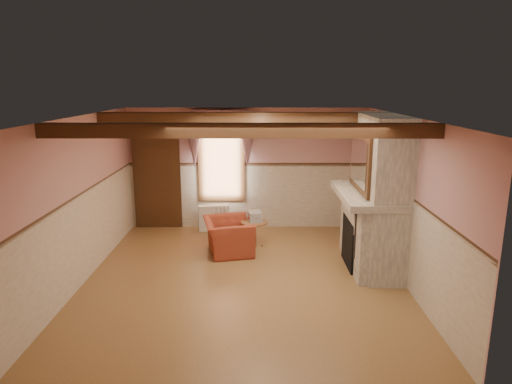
{
  "coord_description": "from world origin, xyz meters",
  "views": [
    {
      "loc": [
        0.25,
        -7.42,
        3.32
      ],
      "look_at": [
        0.21,
        0.8,
        1.36
      ],
      "focal_mm": 32.0,
      "sensor_mm": 36.0,
      "label": 1
    }
  ],
  "objects_px": {
    "armchair": "(228,236)",
    "side_table": "(254,234)",
    "radiator": "(214,218)",
    "bowl": "(368,189)",
    "oil_lamp": "(361,177)",
    "mantel_clock": "(359,178)"
  },
  "relations": [
    {
      "from": "radiator",
      "to": "oil_lamp",
      "type": "bearing_deg",
      "value": -36.27
    },
    {
      "from": "armchair",
      "to": "oil_lamp",
      "type": "xyz_separation_m",
      "value": [
        2.6,
        0.0,
        1.22
      ]
    },
    {
      "from": "mantel_clock",
      "to": "oil_lamp",
      "type": "relative_size",
      "value": 0.86
    },
    {
      "from": "bowl",
      "to": "oil_lamp",
      "type": "bearing_deg",
      "value": 90.0
    },
    {
      "from": "armchair",
      "to": "side_table",
      "type": "xyz_separation_m",
      "value": [
        0.52,
        0.32,
        -0.07
      ]
    },
    {
      "from": "side_table",
      "to": "radiator",
      "type": "height_order",
      "value": "radiator"
    },
    {
      "from": "mantel_clock",
      "to": "oil_lamp",
      "type": "distance_m",
      "value": 0.13
    },
    {
      "from": "oil_lamp",
      "to": "mantel_clock",
      "type": "bearing_deg",
      "value": 90.0
    },
    {
      "from": "armchair",
      "to": "bowl",
      "type": "height_order",
      "value": "bowl"
    },
    {
      "from": "bowl",
      "to": "oil_lamp",
      "type": "xyz_separation_m",
      "value": [
        0.0,
        0.64,
        0.1
      ]
    },
    {
      "from": "radiator",
      "to": "mantel_clock",
      "type": "relative_size",
      "value": 2.92
    },
    {
      "from": "armchair",
      "to": "mantel_clock",
      "type": "relative_size",
      "value": 4.39
    },
    {
      "from": "armchair",
      "to": "side_table",
      "type": "distance_m",
      "value": 0.62
    },
    {
      "from": "side_table",
      "to": "radiator",
      "type": "xyz_separation_m",
      "value": [
        -0.94,
        1.11,
        0.02
      ]
    },
    {
      "from": "bowl",
      "to": "mantel_clock",
      "type": "distance_m",
      "value": 0.76
    },
    {
      "from": "radiator",
      "to": "bowl",
      "type": "bearing_deg",
      "value": -45.3
    },
    {
      "from": "radiator",
      "to": "oil_lamp",
      "type": "distance_m",
      "value": 3.57
    },
    {
      "from": "mantel_clock",
      "to": "bowl",
      "type": "bearing_deg",
      "value": -90.0
    },
    {
      "from": "oil_lamp",
      "to": "bowl",
      "type": "bearing_deg",
      "value": -90.0
    },
    {
      "from": "side_table",
      "to": "radiator",
      "type": "relative_size",
      "value": 0.79
    },
    {
      "from": "armchair",
      "to": "oil_lamp",
      "type": "bearing_deg",
      "value": -102.41
    },
    {
      "from": "side_table",
      "to": "armchair",
      "type": "bearing_deg",
      "value": -148.26
    }
  ]
}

